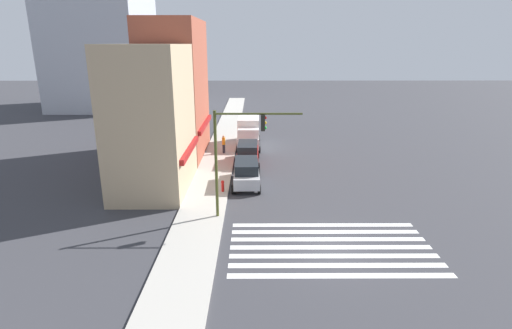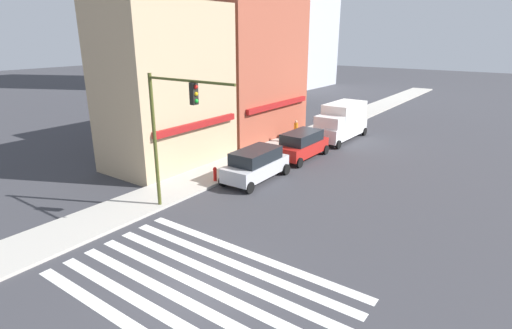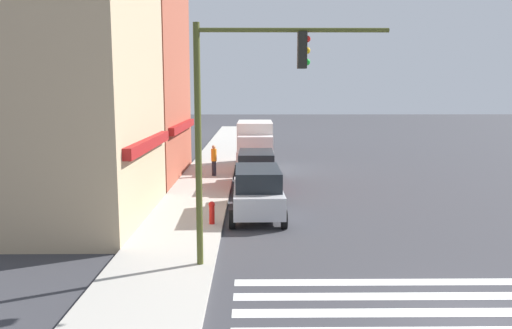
% 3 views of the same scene
% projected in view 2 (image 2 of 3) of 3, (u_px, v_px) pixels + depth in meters
% --- Properties ---
extents(ground_plane, '(200.00, 200.00, 0.00)m').
position_uv_depth(ground_plane, '(200.00, 286.00, 14.11)').
color(ground_plane, '#38383D').
extents(sidewalk_left, '(120.00, 3.00, 0.15)m').
position_uv_depth(sidewalk_left, '(80.00, 227.00, 18.25)').
color(sidewalk_left, '#B2ADA3').
rests_on(sidewalk_left, ground_plane).
extents(crosswalk_stripes, '(5.92, 10.80, 0.01)m').
position_uv_depth(crosswalk_stripes, '(200.00, 286.00, 14.11)').
color(crosswalk_stripes, silver).
rests_on(crosswalk_stripes, ground_plane).
extents(storefront_row, '(18.69, 5.30, 12.58)m').
position_uv_depth(storefront_row, '(222.00, 71.00, 30.18)').
color(storefront_row, tan).
rests_on(storefront_row, ground_plane).
extents(traffic_signal, '(0.32, 5.19, 6.77)m').
position_uv_depth(traffic_signal, '(170.00, 121.00, 18.51)').
color(traffic_signal, '#474C1E').
rests_on(traffic_signal, ground_plane).
extents(suv_silver, '(4.74, 2.12, 1.94)m').
position_uv_depth(suv_silver, '(256.00, 164.00, 24.04)').
color(suv_silver, '#B7B7BC').
rests_on(suv_silver, ground_plane).
extents(suv_red, '(4.71, 2.12, 1.94)m').
position_uv_depth(suv_red, '(302.00, 144.00, 28.33)').
color(suv_red, '#B21E19').
rests_on(suv_red, ground_plane).
extents(box_truck_white, '(6.22, 2.42, 3.04)m').
position_uv_depth(box_truck_white, '(341.00, 121.00, 33.25)').
color(box_truck_white, white).
rests_on(box_truck_white, ground_plane).
extents(pedestrian_orange_vest, '(0.32, 0.32, 1.77)m').
position_uv_depth(pedestrian_orange_vest, '(296.00, 131.00, 32.17)').
color(pedestrian_orange_vest, '#23232D').
rests_on(pedestrian_orange_vest, sidewalk_left).
extents(fire_hydrant, '(0.24, 0.24, 0.84)m').
position_uv_depth(fire_hydrant, '(215.00, 173.00, 23.71)').
color(fire_hydrant, red).
rests_on(fire_hydrant, sidewalk_left).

